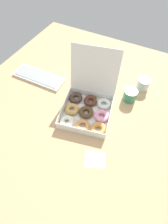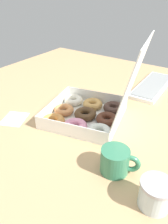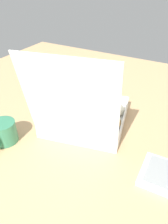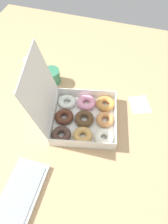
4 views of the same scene
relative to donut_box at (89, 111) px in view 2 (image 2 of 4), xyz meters
The scene contains 6 objects.
ground_plane 5.74cm from the donut_box, 25.87° to the left, with size 180.00×180.00×2.00cm, color tan.
donut_box is the anchor object (origin of this frame).
keyboard 50.58cm from the donut_box, 166.18° to the left, with size 41.66×15.19×2.20cm.
coffee_mug 32.14cm from the donut_box, 48.86° to the left, with size 9.26×12.64×8.49cm.
glass_jar 46.99cm from the donut_box, 55.61° to the left, with size 9.13×9.13×8.45cm.
paper_napkin 33.81cm from the donut_box, 55.72° to the right, with size 11.70×9.95×0.15cm, color white.
Camera 2 is at (66.74, 43.54, 53.47)cm, focal length 35.00 mm.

